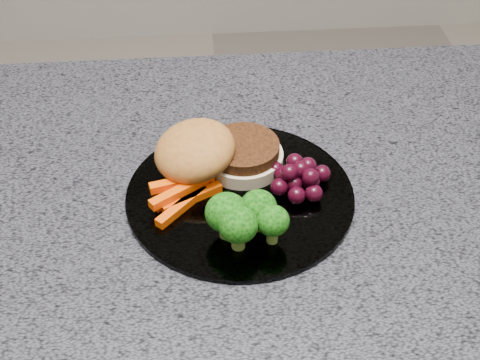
# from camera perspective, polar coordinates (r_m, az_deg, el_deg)

# --- Properties ---
(countertop) EXTENTS (1.20, 0.60, 0.04)m
(countertop) POSITION_cam_1_polar(r_m,az_deg,el_deg) (0.79, 2.77, -1.61)
(countertop) COLOR #4C4C56
(countertop) RESTS_ON island_cabinet
(plate) EXTENTS (0.26, 0.26, 0.01)m
(plate) POSITION_cam_1_polar(r_m,az_deg,el_deg) (0.76, -0.00, -1.30)
(plate) COLOR white
(plate) RESTS_ON countertop
(burger) EXTENTS (0.18, 0.14, 0.05)m
(burger) POSITION_cam_1_polar(r_m,az_deg,el_deg) (0.78, -2.39, 2.14)
(burger) COLOR beige
(burger) RESTS_ON plate
(carrot_sticks) EXTENTS (0.08, 0.08, 0.02)m
(carrot_sticks) POSITION_cam_1_polar(r_m,az_deg,el_deg) (0.75, -4.88, -1.18)
(carrot_sticks) COLOR #FF4F04
(carrot_sticks) RESTS_ON plate
(broccoli) EXTENTS (0.09, 0.07, 0.05)m
(broccoli) POSITION_cam_1_polar(r_m,az_deg,el_deg) (0.69, 0.37, -3.14)
(broccoli) COLOR olive
(broccoli) RESTS_ON plate
(grape_bunch) EXTENTS (0.07, 0.07, 0.04)m
(grape_bunch) POSITION_cam_1_polar(r_m,az_deg,el_deg) (0.76, 5.03, 0.25)
(grape_bunch) COLOR black
(grape_bunch) RESTS_ON plate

